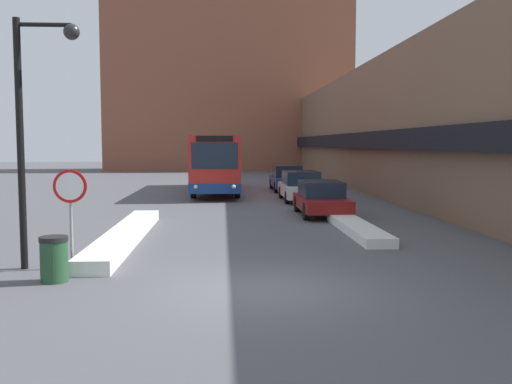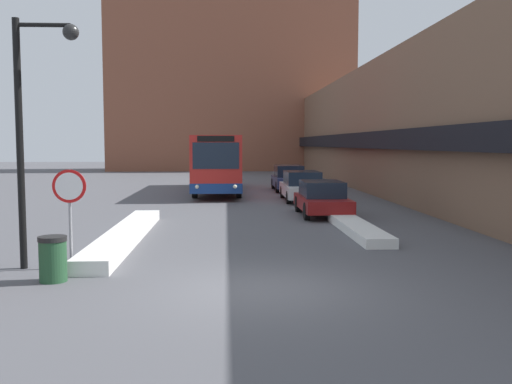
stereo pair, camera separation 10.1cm
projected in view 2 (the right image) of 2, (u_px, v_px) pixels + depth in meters
ground_plane at (258, 289)px, 11.21m from camera, size 160.00×160.00×0.00m
building_row_right at (397, 129)px, 35.30m from camera, size 5.50×60.00×7.51m
building_backdrop_far at (231, 86)px, 62.13m from camera, size 26.00×8.00×18.24m
snow_bank_left at (126, 235)px, 16.88m from camera, size 0.90×9.39×0.35m
snow_bank_right at (358, 228)px, 18.30m from camera, size 0.90×5.84×0.29m
city_bus at (218, 162)px, 33.68m from camera, size 2.60×12.43×3.28m
parked_car_front at (322, 198)px, 22.70m from camera, size 1.81×4.24×1.37m
parked_car_middle at (302, 186)px, 28.62m from camera, size 1.91×4.74×1.48m
parked_car_back at (289, 178)px, 34.78m from camera, size 1.85×4.82×1.54m
stop_sign at (70, 197)px, 12.96m from camera, size 0.76×0.08×2.28m
street_lamp at (33, 113)px, 12.81m from camera, size 1.46×0.36×5.64m
trash_bin at (53, 259)px, 11.82m from camera, size 0.59×0.59×0.95m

